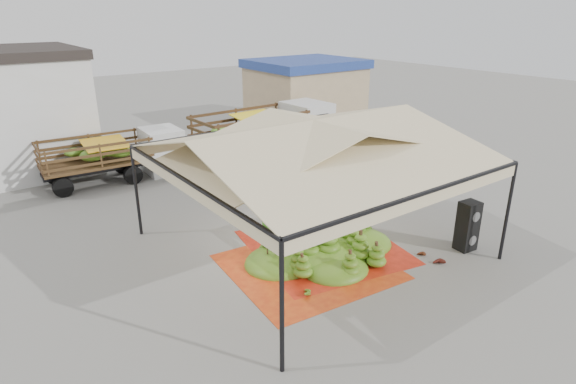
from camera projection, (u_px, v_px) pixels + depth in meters
ground at (311, 246)px, 15.15m from camera, size 90.00×90.00×0.00m
canopy_tent at (313, 144)px, 13.97m from camera, size 8.10×8.10×4.00m
building_tan at (305, 93)px, 29.72m from camera, size 6.30×5.30×4.10m
tarp_left at (308, 266)px, 13.91m from camera, size 4.74×4.55×0.01m
tarp_right at (324, 247)px, 15.05m from camera, size 5.06×5.23×0.01m
banana_heap at (325, 238)px, 14.47m from camera, size 6.27×5.79×1.08m
hand_yellow_a at (361, 255)px, 14.32m from camera, size 0.51×0.45×0.21m
hand_yellow_b at (370, 250)px, 14.67m from camera, size 0.47×0.43×0.18m
hand_red_a at (421, 254)px, 14.45m from camera, size 0.42×0.36×0.17m
hand_red_b at (439, 262)px, 13.95m from camera, size 0.59×0.55×0.21m
hand_green at (304, 291)px, 12.52m from camera, size 0.59×0.58×0.21m
hanging_bunches at (340, 168)px, 14.08m from camera, size 3.24×0.24×0.20m
speaker_stack at (468, 226)px, 14.66m from camera, size 0.61×0.55×1.57m
banana_leaves at (267, 262)px, 14.17m from camera, size 0.96×1.36×3.70m
vendor at (293, 180)px, 18.60m from camera, size 0.60×0.43×1.54m
truck_left at (119, 152)px, 20.61m from camera, size 5.89×2.28×1.99m
truck_right at (271, 127)px, 23.66m from camera, size 7.25×2.74×2.46m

